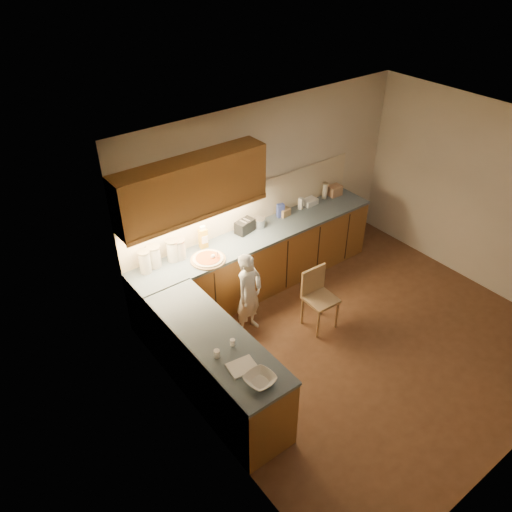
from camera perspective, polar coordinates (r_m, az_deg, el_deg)
name	(u,v)px	position (r m, az deg, el deg)	size (l,w,h in m)	color
room	(381,230)	(5.60, 14.12, 2.94)	(4.54, 4.50, 2.62)	#54311C
l_counter	(246,292)	(6.49, -1.12, -4.10)	(3.77, 2.62, 0.92)	brown
backsplash	(246,206)	(6.83, -1.16, 5.68)	(3.75, 0.02, 0.58)	beige
upper_cabinets	(192,187)	(5.98, -7.33, 7.83)	(1.95, 0.36, 0.73)	brown
pizza_on_board	(208,259)	(6.27, -5.48, -0.34)	(0.45, 0.45, 0.18)	tan
child	(249,294)	(6.25, -0.80, -4.41)	(0.42, 0.28, 1.17)	white
wooden_chair	(318,294)	(6.46, 7.05, -4.33)	(0.39, 0.39, 0.84)	tan
mixing_bowl	(260,380)	(4.76, 0.45, -13.96)	(0.28, 0.28, 0.07)	silver
canister_a	(145,262)	(6.12, -12.59, -0.65)	(0.15, 0.15, 0.30)	beige
canister_b	(154,256)	(6.20, -11.55, -0.03)	(0.17, 0.17, 0.29)	silver
canister_c	(173,250)	(6.26, -9.49, 0.63)	(0.16, 0.16, 0.29)	silver
canister_d	(179,249)	(6.29, -8.77, 0.82)	(0.17, 0.17, 0.28)	beige
oil_jug	(203,238)	(6.46, -6.06, 2.09)	(0.12, 0.09, 0.32)	gold
toaster	(245,226)	(6.77, -1.28, 3.42)	(0.30, 0.21, 0.18)	black
steel_pot	(259,223)	(6.89, 0.36, 3.83)	(0.17, 0.17, 0.13)	#BBBBC0
blue_box	(280,210)	(7.13, 2.81, 5.22)	(0.10, 0.07, 0.20)	#3546A1
card_box_a	(285,212)	(7.18, 3.30, 5.02)	(0.15, 0.11, 0.11)	tan
white_bottle	(301,204)	(7.34, 5.13, 5.99)	(0.06, 0.06, 0.18)	white
flat_pack	(310,202)	(7.50, 6.18, 6.19)	(0.22, 0.15, 0.09)	white
tall_jar	(325,190)	(7.66, 7.88, 7.43)	(0.08, 0.08, 0.26)	beige
card_box_b	(335,191)	(7.80, 8.97, 7.41)	(0.20, 0.16, 0.16)	tan
dough_cloth	(242,367)	(4.90, -1.60, -12.54)	(0.27, 0.21, 0.02)	silver
spice_jar_a	(217,353)	(4.99, -4.50, -11.05)	(0.06, 0.06, 0.08)	white
spice_jar_b	(233,342)	(5.10, -2.70, -9.83)	(0.05, 0.05, 0.07)	white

